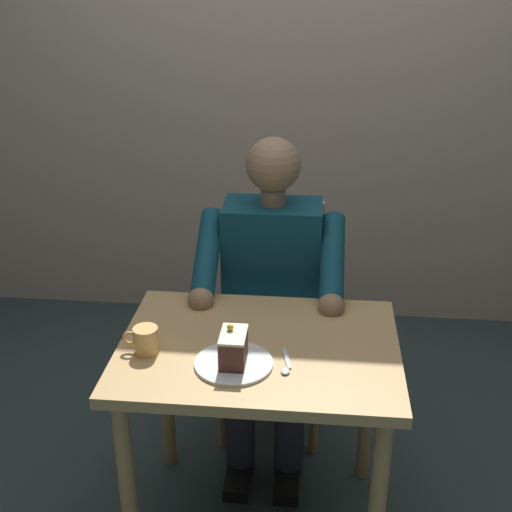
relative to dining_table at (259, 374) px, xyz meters
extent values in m
cube|color=#BFA896|center=(0.00, -1.57, 0.90)|extent=(6.40, 0.12, 3.00)
cube|color=tan|center=(0.00, 0.00, 0.09)|extent=(0.85, 0.64, 0.04)
cylinder|color=tan|center=(-0.37, 0.26, -0.26)|extent=(0.05, 0.05, 0.69)
cylinder|color=tan|center=(0.37, 0.26, -0.26)|extent=(0.05, 0.05, 0.69)
cylinder|color=tan|center=(-0.37, -0.26, -0.26)|extent=(0.05, 0.05, 0.69)
cylinder|color=tan|center=(0.37, -0.26, -0.26)|extent=(0.05, 0.05, 0.69)
cube|color=tan|center=(0.00, -0.55, -0.16)|extent=(0.42, 0.42, 0.04)
cube|color=tan|center=(0.00, -0.74, 0.08)|extent=(0.38, 0.04, 0.45)
cylinder|color=tan|center=(-0.18, -0.37, -0.38)|extent=(0.04, 0.04, 0.44)
cylinder|color=tan|center=(0.18, -0.37, -0.38)|extent=(0.04, 0.04, 0.44)
cylinder|color=tan|center=(-0.18, -0.73, -0.38)|extent=(0.04, 0.04, 0.44)
cylinder|color=tan|center=(0.18, -0.73, -0.38)|extent=(0.04, 0.04, 0.44)
cube|color=#0F4052|center=(0.00, -0.53, 0.12)|extent=(0.36, 0.22, 0.51)
sphere|color=#947253|center=(0.00, -0.53, 0.52)|extent=(0.20, 0.20, 0.20)
cylinder|color=#947253|center=(0.00, -0.53, 0.40)|extent=(0.09, 0.09, 0.06)
cylinder|color=#0F4052|center=(-0.22, -0.39, 0.23)|extent=(0.08, 0.33, 0.26)
sphere|color=#947253|center=(-0.22, -0.23, 0.13)|extent=(0.09, 0.09, 0.09)
cylinder|color=#0F4052|center=(0.22, -0.39, 0.23)|extent=(0.08, 0.33, 0.26)
sphere|color=#947253|center=(0.22, -0.23, 0.13)|extent=(0.09, 0.09, 0.09)
cylinder|color=#2A2937|center=(-0.09, -0.41, -0.16)|extent=(0.13, 0.38, 0.14)
cylinder|color=#2A2937|center=(0.09, -0.41, -0.16)|extent=(0.13, 0.38, 0.14)
cylinder|color=#2A2937|center=(-0.09, -0.23, -0.39)|extent=(0.11, 0.11, 0.42)
cube|color=black|center=(-0.09, -0.17, -0.58)|extent=(0.09, 0.22, 0.05)
cylinder|color=#2A2937|center=(0.09, -0.23, -0.39)|extent=(0.11, 0.11, 0.42)
cube|color=black|center=(0.09, -0.17, -0.58)|extent=(0.09, 0.22, 0.05)
cylinder|color=white|center=(0.06, 0.12, 0.11)|extent=(0.23, 0.23, 0.01)
cube|color=#542E25|center=(0.06, 0.12, 0.16)|extent=(0.07, 0.12, 0.09)
cube|color=beige|center=(0.06, 0.12, 0.21)|extent=(0.07, 0.12, 0.01)
sphere|color=gold|center=(0.07, 0.10, 0.22)|extent=(0.02, 0.02, 0.02)
cylinder|color=#E0AE64|center=(0.33, 0.08, 0.15)|extent=(0.07, 0.07, 0.08)
torus|color=#E0AE64|center=(0.38, 0.08, 0.15)|extent=(0.05, 0.01, 0.05)
cylinder|color=black|center=(0.33, 0.08, 0.18)|extent=(0.07, 0.07, 0.01)
cube|color=silver|center=(-0.09, 0.07, 0.11)|extent=(0.03, 0.11, 0.01)
ellipsoid|color=silver|center=(-0.09, 0.14, 0.11)|extent=(0.03, 0.04, 0.01)
camera|label=1|loc=(-0.16, 1.75, 1.19)|focal=47.04mm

